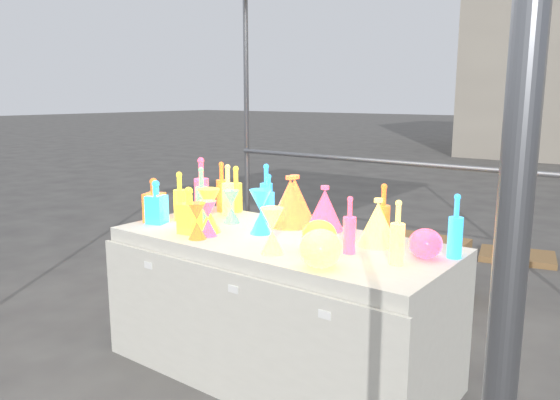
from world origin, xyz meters
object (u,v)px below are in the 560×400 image
Objects in this scene: cardboard_box_closed at (424,266)px; hourglass_0 at (197,221)px; display_table at (279,306)px; globe_0 at (319,238)px; lampshade_0 at (290,201)px; bottle_0 at (236,189)px; decanter_0 at (189,210)px.

hourglass_0 is (-0.49, -1.89, 0.64)m from cardboard_box_closed.
cardboard_box_closed is (0.16, 1.62, -0.16)m from display_table.
hourglass_0 reaches higher than globe_0.
globe_0 is 0.54m from lampshade_0.
bottle_0 reaches higher than lampshade_0.
display_table is 7.26× the size of decanter_0.
bottle_0 is 1.56× the size of hourglass_0.
cardboard_box_closed is 3.04× the size of hourglass_0.
hourglass_0 is at bearing -65.63° from bottle_0.
lampshade_0 is at bearing 140.70° from globe_0.
hourglass_0 is 1.13× the size of globe_0.
cardboard_box_closed is at bearing 75.61° from hourglass_0.
lampshade_0 reaches higher than decanter_0.
hourglass_0 is (0.12, -0.06, -0.03)m from decanter_0.
bottle_0 reaches higher than hourglass_0.
bottle_0 is 0.69m from hourglass_0.
bottle_0 is at bearing 177.12° from lampshade_0.
cardboard_box_closed is at bearing 84.37° from display_table.
globe_0 is (0.31, -0.09, 0.44)m from display_table.
bottle_0 reaches higher than globe_0.
decanter_0 is at bearing -154.55° from display_table.
display_table is 10.93× the size of globe_0.
display_table is 0.70m from decanter_0.
lampshade_0 reaches higher than display_table.
display_table is at bearing 164.06° from globe_0.
display_table is 0.59m from lampshade_0.
cardboard_box_closed is at bearing 94.89° from globe_0.
bottle_0 is (-0.61, 0.35, 0.52)m from display_table.
hourglass_0 is (0.28, -0.63, -0.05)m from bottle_0.
hourglass_0 is at bearing -107.17° from cardboard_box_closed.
lampshade_0 is (-0.11, 0.25, 0.52)m from display_table.
globe_0 is at bearing -87.90° from cardboard_box_closed.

